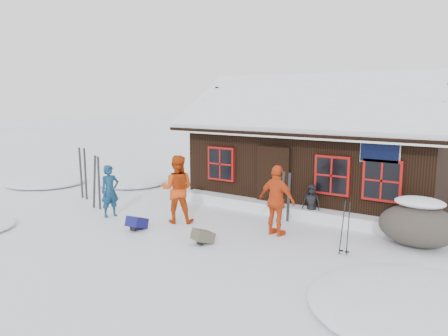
{
  "coord_description": "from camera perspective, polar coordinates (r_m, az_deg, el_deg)",
  "views": [
    {
      "loc": [
        7.27,
        -9.46,
        3.55
      ],
      "look_at": [
        -0.69,
        2.02,
        1.3
      ],
      "focal_mm": 35.0,
      "sensor_mm": 36.0,
      "label": 1
    }
  ],
  "objects": [
    {
      "name": "skier_orange_right",
      "position": [
        11.4,
        6.92,
        -4.24
      ],
      "size": [
        1.14,
        0.6,
        1.85
      ],
      "primitive_type": "imported",
      "rotation": [
        0.0,
        0.0,
        3.0
      ],
      "color": "#D64516",
      "rests_on": "ground"
    },
    {
      "name": "ground",
      "position": [
        12.45,
        -2.73,
        -7.43
      ],
      "size": [
        120.0,
        120.0,
        0.0
      ],
      "primitive_type": "plane",
      "color": "white",
      "rests_on": "ground"
    },
    {
      "name": "ski_pair_right",
      "position": [
        12.77,
        8.01,
        -3.84
      ],
      "size": [
        0.42,
        0.14,
        1.5
      ],
      "rotation": [
        0.0,
        0.0,
        -0.22
      ],
      "color": "black",
      "rests_on": "ground"
    },
    {
      "name": "skier_crouched",
      "position": [
        13.03,
        11.35,
        -4.44
      ],
      "size": [
        0.57,
        0.42,
        1.06
      ],
      "primitive_type": "imported",
      "rotation": [
        0.0,
        0.0,
        0.17
      ],
      "color": "black",
      "rests_on": "ground"
    },
    {
      "name": "mountain_hut",
      "position": [
        15.67,
        12.85,
        1.68
      ],
      "size": [
        8.9,
        6.09,
        4.42
      ],
      "color": "black",
      "rests_on": "ground"
    },
    {
      "name": "snow_mounds",
      "position": [
        13.13,
        8.08,
        -6.63
      ],
      "size": [
        20.6,
        13.2,
        0.48
      ],
      "color": "white",
      "rests_on": "ground"
    },
    {
      "name": "snow_drift",
      "position": [
        13.48,
        8.26,
        -5.44
      ],
      "size": [
        7.6,
        0.6,
        0.35
      ],
      "primitive_type": "cube",
      "color": "white",
      "rests_on": "ground"
    },
    {
      "name": "boulder",
      "position": [
        11.56,
        24.04,
        -6.72
      ],
      "size": [
        1.85,
        1.39,
        1.09
      ],
      "color": "#474038",
      "rests_on": "ground"
    },
    {
      "name": "skier_orange_left",
      "position": [
        12.55,
        -6.13,
        -2.74
      ],
      "size": [
        1.19,
        1.12,
        1.95
      ],
      "primitive_type": "imported",
      "rotation": [
        0.0,
        0.0,
        3.67
      ],
      "color": "#C9410E",
      "rests_on": "ground"
    },
    {
      "name": "skier_teal",
      "position": [
        13.55,
        -14.67,
        -2.93
      ],
      "size": [
        0.52,
        0.65,
        1.57
      ],
      "primitive_type": "imported",
      "rotation": [
        0.0,
        0.0,
        1.3
      ],
      "color": "navy",
      "rests_on": "ground"
    },
    {
      "name": "ski_pair_mid",
      "position": [
        16.23,
        -17.91,
        -0.76
      ],
      "size": [
        0.45,
        0.1,
        1.87
      ],
      "rotation": [
        0.0,
        0.0,
        -0.14
      ],
      "color": "black",
      "rests_on": "ground"
    },
    {
      "name": "backpack_olive",
      "position": [
        10.86,
        -2.77,
        -9.2
      ],
      "size": [
        0.51,
        0.58,
        0.26
      ],
      "primitive_type": "cube",
      "rotation": [
        0.0,
        0.0,
        -0.35
      ],
      "color": "#4F4938",
      "rests_on": "ground"
    },
    {
      "name": "ski_poles",
      "position": [
        10.37,
        15.54,
        -7.69
      ],
      "size": [
        0.23,
        0.11,
        1.29
      ],
      "color": "black",
      "rests_on": "ground"
    },
    {
      "name": "backpack_blue",
      "position": [
        12.18,
        -11.3,
        -7.29
      ],
      "size": [
        0.44,
        0.56,
        0.28
      ],
      "primitive_type": "cube",
      "rotation": [
        0.0,
        0.0,
        0.11
      ],
      "color": "#141557",
      "rests_on": "ground"
    },
    {
      "name": "ski_pair_left",
      "position": [
        14.58,
        -16.29,
        -1.92
      ],
      "size": [
        0.52,
        0.16,
        1.79
      ],
      "rotation": [
        0.0,
        0.0,
        -0.18
      ],
      "color": "black",
      "rests_on": "ground"
    }
  ]
}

